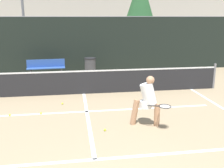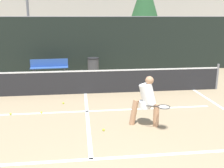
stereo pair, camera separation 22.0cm
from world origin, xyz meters
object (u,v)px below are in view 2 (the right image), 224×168
Objects in this scene: courtside_bench at (49,67)px; trash_bin at (93,66)px; player_practicing at (147,100)px; parked_car at (95,54)px.

trash_bin is at bearing -3.37° from courtside_bench.
courtside_bench is (-3.36, 6.79, -0.28)m from player_practicing.
player_practicing is 1.59× the size of trash_bin.
parked_car is (-0.85, 10.02, -0.14)m from player_practicing.
player_practicing reaches higher than courtside_bench.
player_practicing is 0.33× the size of parked_car.
player_practicing is at bearing -67.35° from courtside_bench.
parked_car is (2.51, 3.22, 0.14)m from courtside_bench.
courtside_bench is at bearing -127.95° from parked_car.
parked_car reaches higher than trash_bin.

